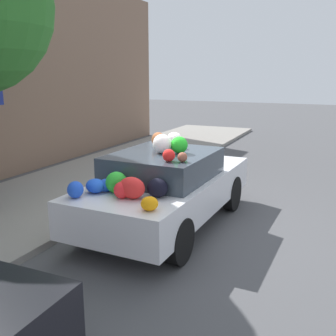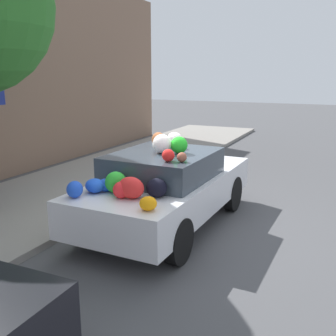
# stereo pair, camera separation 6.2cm
# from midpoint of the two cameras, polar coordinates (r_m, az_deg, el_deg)

# --- Properties ---
(ground_plane) EXTENTS (60.00, 60.00, 0.00)m
(ground_plane) POSITION_cam_midpoint_polar(r_m,az_deg,el_deg) (6.93, -1.30, -8.02)
(ground_plane) COLOR #4C4C4F
(sidewalk_curb) EXTENTS (24.00, 3.20, 0.11)m
(sidewalk_curb) POSITION_cam_midpoint_polar(r_m,az_deg,el_deg) (8.37, -18.26, -4.47)
(sidewalk_curb) COLOR gray
(sidewalk_curb) RESTS_ON ground
(fire_hydrant) EXTENTS (0.20, 0.20, 0.70)m
(fire_hydrant) POSITION_cam_midpoint_polar(r_m,az_deg,el_deg) (9.15, -5.18, 0.28)
(fire_hydrant) COLOR red
(fire_hydrant) RESTS_ON sidewalk_curb
(art_car) EXTENTS (3.97, 1.80, 1.61)m
(art_car) POSITION_cam_midpoint_polar(r_m,az_deg,el_deg) (6.58, -0.54, -2.59)
(art_car) COLOR silver
(art_car) RESTS_ON ground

